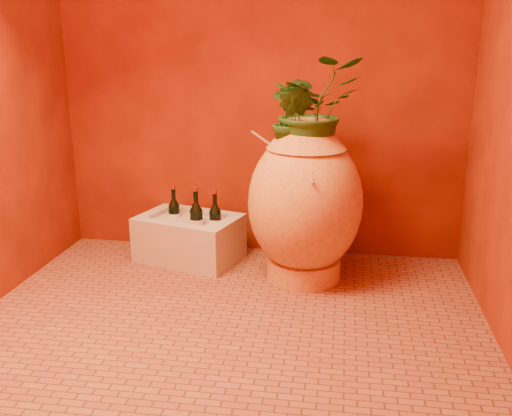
% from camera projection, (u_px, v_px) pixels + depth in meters
% --- Properties ---
extents(floor, '(2.50, 2.50, 0.00)m').
position_uv_depth(floor, '(230.00, 319.00, 2.81)').
color(floor, brown).
rests_on(floor, ground).
extents(wall_back, '(2.50, 0.02, 2.50)m').
position_uv_depth(wall_back, '(260.00, 52.00, 3.40)').
color(wall_back, '#581405').
rests_on(wall_back, ground).
extents(amphora, '(0.78, 0.78, 0.91)m').
position_uv_depth(amphora, '(305.00, 202.00, 3.17)').
color(amphora, gold).
rests_on(amphora, floor).
extents(stone_basin, '(0.69, 0.57, 0.28)m').
position_uv_depth(stone_basin, '(189.00, 239.00, 3.54)').
color(stone_basin, beige).
rests_on(stone_basin, floor).
extents(wine_bottle_a, '(0.08, 0.08, 0.33)m').
position_uv_depth(wine_bottle_a, '(196.00, 221.00, 3.43)').
color(wine_bottle_a, black).
rests_on(wine_bottle_a, stone_basin).
extents(wine_bottle_b, '(0.07, 0.07, 0.30)m').
position_uv_depth(wine_bottle_b, '(174.00, 215.00, 3.59)').
color(wine_bottle_b, black).
rests_on(wine_bottle_b, stone_basin).
extents(wine_bottle_c, '(0.08, 0.08, 0.31)m').
position_uv_depth(wine_bottle_c, '(215.00, 221.00, 3.46)').
color(wine_bottle_c, black).
rests_on(wine_bottle_c, stone_basin).
extents(wall_tap, '(0.06, 0.14, 0.15)m').
position_uv_depth(wall_tap, '(303.00, 124.00, 3.41)').
color(wall_tap, '#A76C26').
rests_on(wall_tap, wall_back).
extents(plant_main, '(0.64, 0.61, 0.55)m').
position_uv_depth(plant_main, '(312.00, 109.00, 3.04)').
color(plant_main, '#1B4619').
rests_on(plant_main, amphora).
extents(plant_side, '(0.28, 0.26, 0.41)m').
position_uv_depth(plant_side, '(293.00, 120.00, 3.01)').
color(plant_side, '#1B4619').
rests_on(plant_side, amphora).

